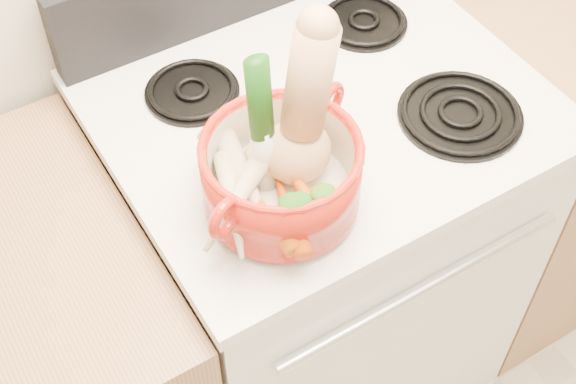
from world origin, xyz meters
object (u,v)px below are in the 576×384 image
stove_body (314,256)px  leek (262,125)px  squash (297,109)px  dutch_oven (281,174)px

stove_body → leek: (-0.20, -0.14, 0.66)m
squash → leek: (-0.05, 0.01, -0.01)m
squash → leek: bearing=171.2°
leek → dutch_oven: bearing=-62.7°
squash → leek: size_ratio=1.11×
stove_body → squash: bearing=-134.4°
stove_body → leek: bearing=-145.0°
stove_body → squash: (-0.15, -0.15, 0.67)m
dutch_oven → squash: bearing=0.4°
stove_body → squash: size_ratio=3.24×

